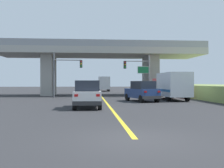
# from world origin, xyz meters

# --- Properties ---
(ground) EXTENTS (160.00, 160.00, 0.00)m
(ground) POSITION_xyz_m (0.00, 29.90, 0.00)
(ground) COLOR #2B2B2D
(overpass_bridge) EXTENTS (29.38, 8.07, 7.62)m
(overpass_bridge) POSITION_xyz_m (0.00, 29.90, 5.36)
(overpass_bridge) COLOR #A8A59E
(overpass_bridge) RESTS_ON ground
(lane_divider_stripe) EXTENTS (0.20, 26.91, 0.01)m
(lane_divider_stripe) POSITION_xyz_m (0.00, 13.46, 0.00)
(lane_divider_stripe) COLOR yellow
(lane_divider_stripe) RESTS_ON ground
(suv_lead) EXTENTS (1.97, 4.25, 2.02)m
(suv_lead) POSITION_xyz_m (-1.70, 10.70, 1.01)
(suv_lead) COLOR silver
(suv_lead) RESTS_ON ground
(suv_crossing) EXTENTS (2.98, 4.68, 2.02)m
(suv_crossing) POSITION_xyz_m (3.62, 16.87, 1.01)
(suv_crossing) COLOR navy
(suv_crossing) RESTS_ON ground
(box_truck) EXTENTS (2.33, 7.27, 2.90)m
(box_truck) POSITION_xyz_m (7.23, 18.90, 1.55)
(box_truck) COLOR red
(box_truck) RESTS_ON ground
(traffic_signal_nearside) EXTENTS (3.40, 0.36, 5.35)m
(traffic_signal_nearside) POSITION_xyz_m (4.87, 24.16, 3.39)
(traffic_signal_nearside) COLOR slate
(traffic_signal_nearside) RESTS_ON ground
(traffic_signal_farside) EXTENTS (3.62, 0.36, 5.55)m
(traffic_signal_farside) POSITION_xyz_m (-4.81, 24.38, 3.49)
(traffic_signal_farside) COLOR #56595E
(traffic_signal_farside) RESTS_ON ground
(highway_sign) EXTENTS (1.75, 0.17, 4.29)m
(highway_sign) POSITION_xyz_m (5.93, 27.16, 3.18)
(highway_sign) COLOR slate
(highway_sign) RESTS_ON ground
(semi_truck_distant) EXTENTS (2.33, 6.48, 3.11)m
(semi_truck_distant) POSITION_xyz_m (1.40, 47.43, 1.62)
(semi_truck_distant) COLOR red
(semi_truck_distant) RESTS_ON ground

